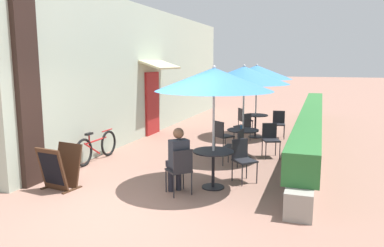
# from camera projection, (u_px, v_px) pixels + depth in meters

# --- Properties ---
(ground_plane) EXTENTS (120.00, 120.00, 0.00)m
(ground_plane) POSITION_uv_depth(u_px,v_px,m) (124.00, 210.00, 6.21)
(ground_plane) COLOR #936B5B
(cafe_facade_wall) EXTENTS (0.98, 13.90, 4.20)m
(cafe_facade_wall) POSITION_uv_depth(u_px,v_px,m) (155.00, 72.00, 13.04)
(cafe_facade_wall) COLOR #B2C1AD
(cafe_facade_wall) RESTS_ON ground_plane
(planter_hedge) EXTENTS (0.60, 12.90, 1.01)m
(planter_hedge) POSITION_uv_depth(u_px,v_px,m) (311.00, 124.00, 11.62)
(planter_hedge) COLOR gray
(planter_hedge) RESTS_ON ground_plane
(patio_table_near) EXTENTS (0.80, 0.80, 0.74)m
(patio_table_near) POSITION_uv_depth(u_px,v_px,m) (213.00, 161.00, 7.24)
(patio_table_near) COLOR black
(patio_table_near) RESTS_ON ground_plane
(patio_umbrella_near) EXTENTS (2.24, 2.24, 2.37)m
(patio_umbrella_near) POSITION_uv_depth(u_px,v_px,m) (214.00, 79.00, 6.99)
(patio_umbrella_near) COLOR #B7B7BC
(patio_umbrella_near) RESTS_ON ground_plane
(cafe_chair_near_left) EXTENTS (0.57, 0.57, 0.87)m
(cafe_chair_near_left) POSITION_uv_depth(u_px,v_px,m) (243.00, 157.00, 7.64)
(cafe_chair_near_left) COLOR #232328
(cafe_chair_near_left) RESTS_ON ground_plane
(cafe_chair_near_right) EXTENTS (0.57, 0.57, 0.87)m
(cafe_chair_near_right) POSITION_uv_depth(u_px,v_px,m) (180.00, 168.00, 6.85)
(cafe_chair_near_right) COLOR #232328
(cafe_chair_near_right) RESTS_ON ground_plane
(seated_patron_near_right) EXTENTS (0.51, 0.51, 1.25)m
(seated_patron_near_right) POSITION_uv_depth(u_px,v_px,m) (178.00, 157.00, 6.92)
(seated_patron_near_right) COLOR #23232D
(seated_patron_near_right) RESTS_ON ground_plane
(patio_table_mid) EXTENTS (0.80, 0.80, 0.74)m
(patio_table_mid) POSITION_uv_depth(u_px,v_px,m) (243.00, 137.00, 9.50)
(patio_table_mid) COLOR black
(patio_table_mid) RESTS_ON ground_plane
(patio_umbrella_mid) EXTENTS (2.24, 2.24, 2.37)m
(patio_umbrella_mid) POSITION_uv_depth(u_px,v_px,m) (244.00, 75.00, 9.24)
(patio_umbrella_mid) COLOR #B7B7BC
(patio_umbrella_mid) RESTS_ON ground_plane
(cafe_chair_mid_left) EXTENTS (0.56, 0.56, 0.87)m
(cafe_chair_mid_left) POSITION_uv_depth(u_px,v_px,m) (222.00, 134.00, 10.06)
(cafe_chair_mid_left) COLOR #232328
(cafe_chair_mid_left) RESTS_ON ground_plane
(cafe_chair_mid_right) EXTENTS (0.44, 0.44, 0.87)m
(cafe_chair_mid_right) POSITION_uv_depth(u_px,v_px,m) (236.00, 144.00, 8.81)
(cafe_chair_mid_right) COLOR #232328
(cafe_chair_mid_right) RESTS_ON ground_plane
(cafe_chair_mid_back) EXTENTS (0.53, 0.53, 0.87)m
(cafe_chair_mid_back) POSITION_uv_depth(u_px,v_px,m) (270.00, 137.00, 9.63)
(cafe_chair_mid_back) COLOR #232328
(cafe_chair_mid_back) RESTS_ON ground_plane
(coffee_cup_mid) EXTENTS (0.07, 0.07, 0.09)m
(coffee_cup_mid) POSITION_uv_depth(u_px,v_px,m) (241.00, 127.00, 9.59)
(coffee_cup_mid) COLOR teal
(coffee_cup_mid) RESTS_ON patio_table_mid
(patio_table_far) EXTENTS (0.80, 0.80, 0.74)m
(patio_table_far) POSITION_uv_depth(u_px,v_px,m) (255.00, 121.00, 12.16)
(patio_table_far) COLOR black
(patio_table_far) RESTS_ON ground_plane
(patio_umbrella_far) EXTENTS (2.24, 2.24, 2.37)m
(patio_umbrella_far) POSITION_uv_depth(u_px,v_px,m) (257.00, 72.00, 11.90)
(patio_umbrella_far) COLOR #B7B7BC
(patio_umbrella_far) RESTS_ON ground_plane
(cafe_chair_far_left) EXTENTS (0.56, 0.56, 0.87)m
(cafe_chair_far_left) POSITION_uv_depth(u_px,v_px,m) (243.00, 118.00, 12.83)
(cafe_chair_far_left) COLOR #232328
(cafe_chair_far_left) RESTS_ON ground_plane
(cafe_chair_far_right) EXTENTS (0.53, 0.53, 0.87)m
(cafe_chair_far_right) POSITION_uv_depth(u_px,v_px,m) (244.00, 125.00, 11.57)
(cafe_chair_far_right) COLOR #232328
(cafe_chair_far_right) RESTS_ON ground_plane
(cafe_chair_far_back) EXTENTS (0.44, 0.44, 0.87)m
(cafe_chair_far_back) POSITION_uv_depth(u_px,v_px,m) (279.00, 122.00, 12.08)
(cafe_chair_far_back) COLOR #232328
(cafe_chair_far_back) RESTS_ON ground_plane
(bicycle_leaning) EXTENTS (0.10, 1.75, 0.76)m
(bicycle_leaning) POSITION_uv_depth(u_px,v_px,m) (97.00, 147.00, 9.26)
(bicycle_leaning) COLOR black
(bicycle_leaning) RESTS_ON ground_plane
(menu_board) EXTENTS (0.69, 0.71, 0.85)m
(menu_board) POSITION_uv_depth(u_px,v_px,m) (60.00, 167.00, 7.22)
(menu_board) COLOR #422819
(menu_board) RESTS_ON ground_plane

